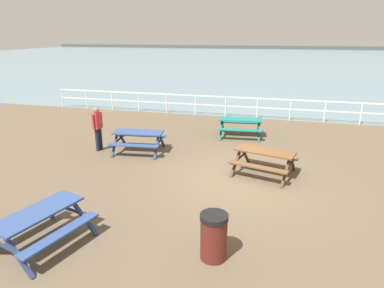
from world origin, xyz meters
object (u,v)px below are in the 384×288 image
Objects in this scene: picnic_table_far_right at (138,137)px; litter_bin at (214,236)px; picnic_table_far_left at (265,156)px; picnic_table_near_right at (240,123)px; visitor at (98,126)px; picnic_table_mid_centre at (39,219)px.

picnic_table_far_right is 6.64m from litter_bin.
litter_bin reaches higher than picnic_table_far_left.
picnic_table_near_right is 1.16× the size of visitor.
picnic_table_mid_centre is 2.24× the size of litter_bin.
picnic_table_far_left is 4.71m from picnic_table_far_right.
visitor reaches higher than picnic_table_mid_centre.
picnic_table_mid_centre is 1.00× the size of picnic_table_far_left.
picnic_table_near_right is 8.33m from litter_bin.
picnic_table_mid_centre is at bearing 117.04° from visitor.
litter_bin is at bearing 144.99° from visitor.
picnic_table_near_right is 4.04m from picnic_table_far_left.
picnic_table_far_right is at bearing -176.13° from picnic_table_far_left.
picnic_table_near_right and picnic_table_mid_centre have the same top height.
visitor reaches higher than picnic_table_near_right.
picnic_table_mid_centre is 1.28× the size of visitor.
picnic_table_near_right is 5.85m from visitor.
picnic_table_far_right is 1.57m from visitor.
picnic_table_far_left is (4.28, 4.91, 0.00)m from picnic_table_mid_centre.
picnic_table_mid_centre is 1.09× the size of picnic_table_far_right.
picnic_table_far_left is 2.25× the size of litter_bin.
picnic_table_near_right is at bearing 93.14° from litter_bin.
visitor is 1.75× the size of litter_bin.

